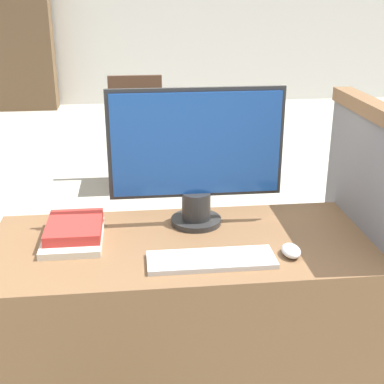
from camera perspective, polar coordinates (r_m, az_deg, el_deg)
The scene contains 8 objects.
desk at distance 2.00m, azimuth -1.11°, elevation -15.17°, with size 1.28×0.58×0.76m.
carrel_divider at distance 2.07m, azimuth 17.47°, elevation -7.34°, with size 0.07×0.68×1.20m.
monitor at distance 1.85m, azimuth 0.45°, elevation 3.89°, with size 0.61×0.18×0.49m.
keyboard at distance 1.67m, azimuth 2.07°, elevation -7.24°, with size 0.40×0.14×0.02m.
mouse at distance 1.73m, azimuth 10.52°, elevation -6.18°, with size 0.06×0.09×0.03m.
book_stack at distance 1.85m, azimuth -12.49°, elevation -4.15°, with size 0.20×0.27×0.06m.
far_chair at distance 4.42m, azimuth -5.95°, elevation 7.13°, with size 0.44×0.44×0.88m.
bookshelf_far at distance 7.54m, azimuth -18.33°, elevation 16.22°, with size 0.91×0.32×2.09m.
Camera 1 is at (-0.14, -1.31, 1.56)m, focal length 50.00 mm.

